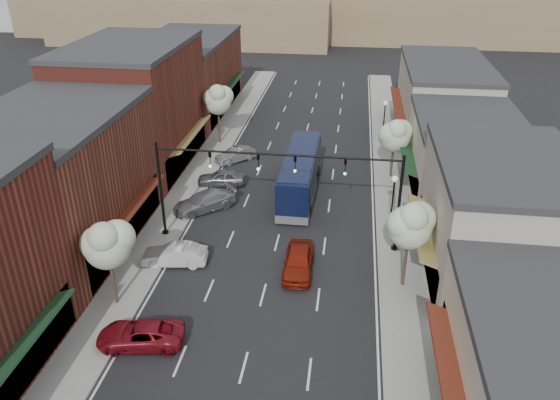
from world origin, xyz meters
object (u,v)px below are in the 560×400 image
at_px(coach_bus, 300,173).
at_px(signal_mast_left, 194,178).
at_px(parked_car_a, 141,335).
at_px(signal_mast_right, 363,188).
at_px(parked_car_e, 236,155).
at_px(parked_car_c, 204,201).
at_px(tree_right_near, 411,224).
at_px(tree_left_near, 107,243).
at_px(lamp_post_far, 384,115).
at_px(tree_right_far, 395,135).
at_px(parked_car_b, 175,255).
at_px(parked_car_d, 221,178).
at_px(tree_left_far, 218,99).
at_px(red_hatchback, 298,261).
at_px(lamp_post_near, 393,195).

bearing_deg(coach_bus, signal_mast_left, -128.40).
bearing_deg(coach_bus, parked_car_a, -108.21).
distance_m(signal_mast_right, parked_car_e, 18.31).
bearing_deg(parked_car_c, tree_right_near, 19.99).
bearing_deg(signal_mast_left, tree_right_near, -16.19).
distance_m(signal_mast_right, tree_left_near, 16.05).
bearing_deg(tree_right_near, signal_mast_left, 163.81).
bearing_deg(lamp_post_far, tree_right_far, -86.12).
distance_m(tree_right_near, parked_car_b, 15.04).
height_order(tree_right_near, parked_car_e, tree_right_near).
distance_m(tree_right_far, parked_car_d, 15.03).
height_order(signal_mast_left, tree_left_far, signal_mast_left).
relative_size(tree_right_near, parked_car_c, 1.20).
height_order(signal_mast_left, lamp_post_far, signal_mast_left).
distance_m(coach_bus, parked_car_d, 6.84).
relative_size(lamp_post_far, red_hatchback, 0.97).
xyz_separation_m(tree_left_far, coach_bus, (9.05, -10.02, -2.81)).
distance_m(parked_car_b, parked_car_e, 17.23).
bearing_deg(red_hatchback, signal_mast_right, 39.42).
xyz_separation_m(tree_left_near, parked_car_c, (2.05, 12.11, -3.50)).
xyz_separation_m(signal_mast_left, tree_left_far, (-2.63, 17.95, -0.02)).
relative_size(parked_car_c, parked_car_d, 1.25).
distance_m(red_hatchback, parked_car_b, 8.03).
distance_m(tree_right_far, parked_car_b, 21.46).
relative_size(coach_bus, parked_car_d, 2.82).
distance_m(tree_left_far, parked_car_a, 29.38).
height_order(signal_mast_left, lamp_post_near, signal_mast_left).
bearing_deg(signal_mast_right, tree_left_far, 127.71).
height_order(parked_car_a, parked_car_e, parked_car_e).
relative_size(signal_mast_left, lamp_post_far, 1.85).
bearing_deg(tree_left_near, parked_car_e, 83.58).
distance_m(signal_mast_right, lamp_post_near, 3.69).
relative_size(coach_bus, parked_car_c, 2.27).
distance_m(lamp_post_near, parked_car_c, 14.27).
relative_size(tree_right_far, parked_car_e, 1.40).
distance_m(tree_right_far, coach_bus, 8.83).
height_order(tree_right_near, parked_car_d, tree_right_near).
relative_size(signal_mast_right, signal_mast_left, 1.00).
relative_size(signal_mast_left, tree_left_far, 1.34).
xyz_separation_m(coach_bus, parked_car_d, (-6.71, 0.63, -1.12)).
distance_m(lamp_post_far, parked_car_b, 27.44).
xyz_separation_m(tree_left_far, lamp_post_far, (16.05, 2.06, -1.60)).
xyz_separation_m(lamp_post_near, parked_car_c, (-14.00, 1.55, -2.28)).
distance_m(parked_car_c, parked_car_d, 4.51).
height_order(tree_right_near, parked_car_c, tree_right_near).
height_order(red_hatchback, parked_car_c, red_hatchback).
relative_size(lamp_post_far, parked_car_d, 1.11).
relative_size(tree_left_near, red_hatchback, 1.25).
height_order(parked_car_c, parked_car_e, parked_car_c).
bearing_deg(lamp_post_far, parked_car_c, -131.28).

